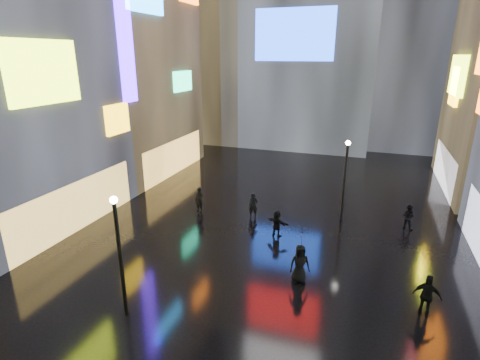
% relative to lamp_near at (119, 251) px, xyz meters
% --- Properties ---
extents(ground, '(140.00, 140.00, 0.00)m').
position_rel_lamp_near_xyz_m(ground, '(3.58, 11.85, -2.94)').
color(ground, black).
rests_on(ground, ground).
extents(building_left_far, '(10.28, 12.00, 22.00)m').
position_rel_lamp_near_xyz_m(building_left_far, '(-12.40, 17.86, 8.04)').
color(building_left_far, black).
rests_on(building_left_far, ground).
extents(tower_flank_left, '(10.00, 10.00, 26.00)m').
position_rel_lamp_near_xyz_m(tower_flank_left, '(-10.42, 33.85, 10.06)').
color(tower_flank_left, black).
rests_on(tower_flank_left, ground).
extents(lamp_near, '(0.30, 0.30, 5.20)m').
position_rel_lamp_near_xyz_m(lamp_near, '(0.00, 0.00, 0.00)').
color(lamp_near, black).
rests_on(lamp_near, ground).
extents(lamp_far, '(0.30, 0.30, 5.20)m').
position_rel_lamp_near_xyz_m(lamp_far, '(7.49, 12.53, 0.00)').
color(lamp_far, black).
rests_on(lamp_far, ground).
extents(pedestrian_3, '(1.13, 0.63, 1.82)m').
position_rel_lamp_near_xyz_m(pedestrian_3, '(11.52, 4.00, -2.03)').
color(pedestrian_3, black).
rests_on(pedestrian_3, ground).
extents(pedestrian_4, '(1.08, 0.91, 1.89)m').
position_rel_lamp_near_xyz_m(pedestrian_4, '(6.23, 4.66, -2.00)').
color(pedestrian_4, black).
rests_on(pedestrian_4, ground).
extents(pedestrian_5, '(1.51, 0.94, 1.56)m').
position_rel_lamp_near_xyz_m(pedestrian_5, '(4.11, 8.89, -2.17)').
color(pedestrian_5, black).
rests_on(pedestrian_5, ground).
extents(pedestrian_6, '(0.68, 0.55, 1.63)m').
position_rel_lamp_near_xyz_m(pedestrian_6, '(2.02, 10.96, -2.13)').
color(pedestrian_6, black).
rests_on(pedestrian_6, ground).
extents(pedestrian_7, '(0.91, 0.81, 1.55)m').
position_rel_lamp_near_xyz_m(pedestrian_7, '(11.39, 12.45, -2.17)').
color(pedestrian_7, black).
rests_on(pedestrian_7, ground).
extents(umbrella_2, '(1.26, 1.25, 0.87)m').
position_rel_lamp_near_xyz_m(umbrella_2, '(6.23, 4.66, -0.62)').
color(umbrella_2, black).
rests_on(umbrella_2, pedestrian_4).
extents(pedestrian_8, '(0.70, 0.54, 1.72)m').
position_rel_lamp_near_xyz_m(pedestrian_8, '(-1.67, 10.61, -2.09)').
color(pedestrian_8, black).
rests_on(pedestrian_8, ground).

